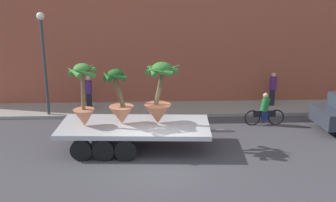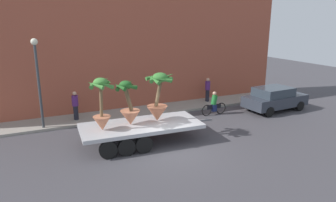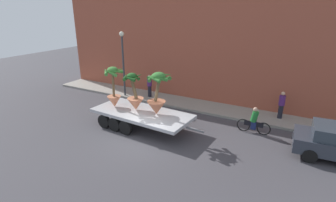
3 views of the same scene
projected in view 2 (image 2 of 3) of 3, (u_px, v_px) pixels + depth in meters
ground_plane at (171, 149)px, 14.44m from camera, size 60.00×60.00×0.00m
sidewalk at (131, 113)px, 19.78m from camera, size 24.00×2.20×0.15m
building_facade at (120, 34)px, 20.01m from camera, size 24.00×1.20×9.90m
flatbed_trailer at (136, 129)px, 14.94m from camera, size 6.87×2.82×0.98m
potted_palm_rear at (158, 99)px, 15.22m from camera, size 1.53×1.48×2.43m
potted_palm_middle at (129, 108)px, 14.64m from camera, size 1.24×1.13×2.18m
potted_palm_front at (102, 107)px, 13.85m from camera, size 1.19×1.23×2.45m
cyclist at (214, 104)px, 19.56m from camera, size 1.84×0.36×1.54m
parked_car at (274, 98)px, 20.43m from camera, size 4.40×2.23×1.58m
pedestrian_near_gate at (75, 105)px, 18.03m from camera, size 0.36×0.36×1.71m
pedestrian_far_left at (208, 89)px, 22.11m from camera, size 0.36×0.36×1.71m
street_lamp at (38, 72)px, 16.14m from camera, size 0.36×0.36×4.83m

